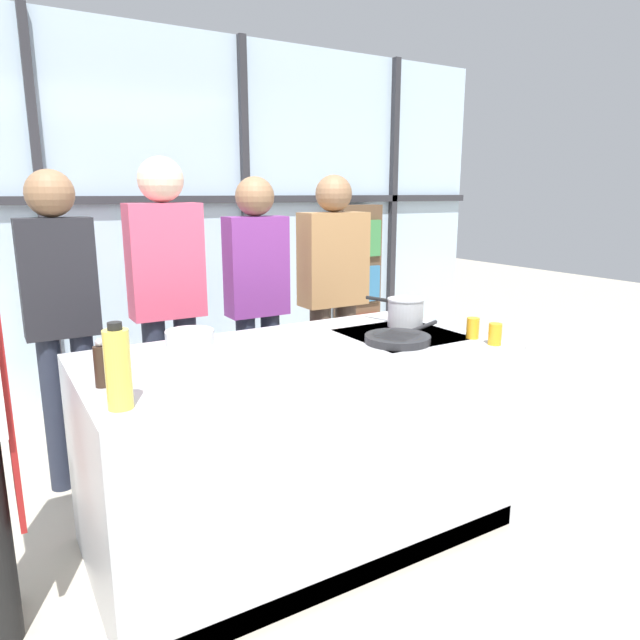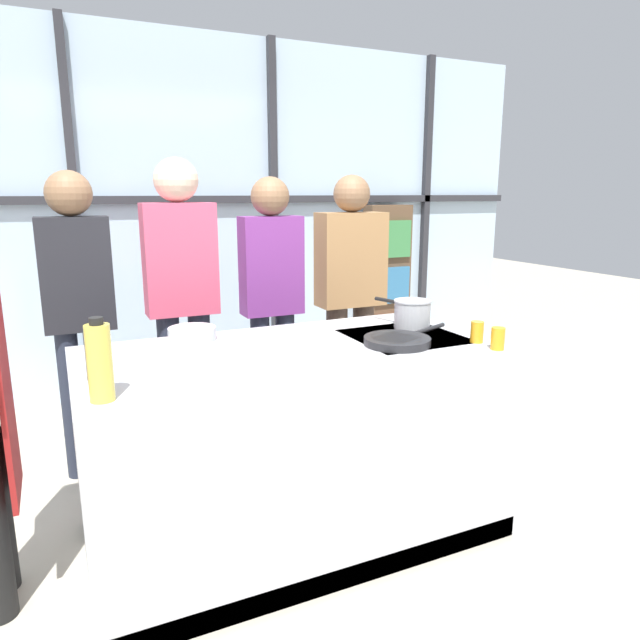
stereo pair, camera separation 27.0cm
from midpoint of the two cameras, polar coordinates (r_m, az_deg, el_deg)
ground_plane at (r=2.94m, az=0.33°, el=-20.21°), size 18.00×18.00×0.00m
back_window_wall at (r=4.68m, az=-12.13°, el=10.03°), size 6.40×0.10×2.80m
bookshelf at (r=5.30m, az=8.16°, el=3.28°), size 0.42×0.19×1.49m
demo_island at (r=2.72m, az=0.38°, el=-12.22°), size 1.87×0.97×0.90m
spectator_far_left at (r=3.32m, az=-20.88°, el=1.67°), size 0.37×0.24×1.71m
spectator_center_left at (r=3.40m, az=-11.48°, el=3.03°), size 0.41×0.25×1.79m
spectator_center_right at (r=3.58m, az=-2.69°, el=2.87°), size 0.38×0.24×1.69m
spectator_far_right at (r=3.83m, az=5.11°, el=3.17°), size 0.45×0.24×1.71m
frying_pan at (r=2.70m, az=10.70°, el=-2.04°), size 0.53×0.32×0.04m
saucepan at (r=3.02m, az=11.73°, el=0.63°), size 0.19×0.35×0.15m
white_plate at (r=2.57m, az=-10.22°, el=-3.02°), size 0.27×0.27×0.01m
mixing_bowl at (r=2.76m, az=-9.97°, el=-1.34°), size 0.23×0.23×0.06m
oil_bottle at (r=2.00m, az=-17.63°, el=-4.08°), size 0.08×0.08×0.29m
pepper_grinder at (r=2.26m, az=-18.67°, el=-3.71°), size 0.05×0.05×0.18m
juice_glass_near at (r=2.72m, az=20.11°, el=-1.80°), size 0.06×0.06×0.10m
juice_glass_far at (r=2.82m, az=18.11°, el=-1.17°), size 0.06×0.06×0.10m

